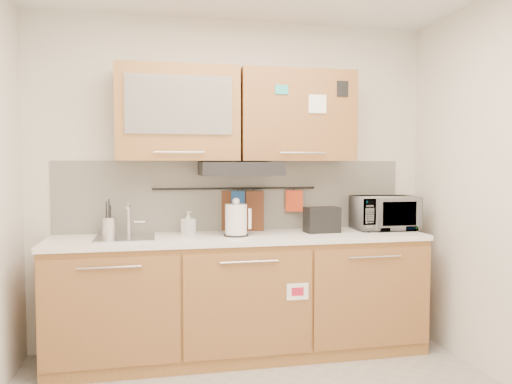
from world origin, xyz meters
name	(u,v)px	position (x,y,z in m)	size (l,w,h in m)	color
wall_back	(235,183)	(0.00, 1.50, 1.30)	(3.20, 3.20, 0.00)	silver
base_cabinet	(241,302)	(0.00, 1.19, 0.41)	(2.80, 0.64, 0.88)	#AD803D
countertop	(241,238)	(0.00, 1.19, 0.90)	(2.82, 0.62, 0.04)	white
backsplash	(235,196)	(0.00, 1.49, 1.20)	(2.80, 0.02, 0.56)	silver
upper_cabinets	(237,115)	(0.00, 1.32, 1.83)	(1.82, 0.37, 0.70)	#AD803D
range_hood	(240,169)	(0.00, 1.25, 1.42)	(0.60, 0.46, 0.10)	black
sink	(125,238)	(-0.85, 1.21, 0.92)	(0.42, 0.40, 0.26)	silver
utensil_rail	(236,188)	(0.00, 1.45, 1.26)	(0.02, 0.02, 1.30)	black
utensil_crock	(109,226)	(-0.97, 1.36, 0.99)	(0.14, 0.14, 0.27)	silver
kettle	(236,221)	(-0.04, 1.15, 1.03)	(0.21, 0.19, 0.29)	white
toaster	(322,219)	(0.65, 1.21, 1.02)	(0.27, 0.17, 0.20)	black
microwave	(384,213)	(1.20, 1.27, 1.06)	(0.49, 0.33, 0.27)	#999999
soap_bottle	(188,223)	(-0.39, 1.31, 1.01)	(0.08, 0.08, 0.18)	#999999
cutting_board	(243,217)	(0.06, 1.44, 1.03)	(0.34, 0.02, 0.42)	brown
oven_mitt	(238,203)	(0.02, 1.44, 1.15)	(0.11, 0.03, 0.19)	#1E488B
dark_pouch	(253,204)	(0.14, 1.44, 1.13)	(0.14, 0.04, 0.22)	black
pot_holder	(294,201)	(0.48, 1.44, 1.15)	(0.14, 0.02, 0.17)	red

